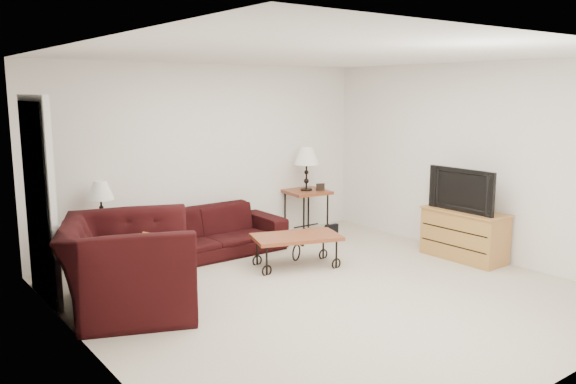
# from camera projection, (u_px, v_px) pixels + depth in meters

# --- Properties ---
(ground) EXTENTS (5.00, 5.00, 0.00)m
(ground) POSITION_uv_depth(u_px,v_px,m) (327.00, 292.00, 6.22)
(ground) COLOR beige
(ground) RESTS_ON ground
(wall_back) EXTENTS (5.00, 0.02, 2.50)m
(wall_back) POSITION_uv_depth(u_px,v_px,m) (209.00, 156.00, 7.97)
(wall_back) COLOR white
(wall_back) RESTS_ON ground
(wall_front) EXTENTS (5.00, 0.02, 2.50)m
(wall_front) POSITION_uv_depth(u_px,v_px,m) (564.00, 220.00, 4.04)
(wall_front) COLOR white
(wall_front) RESTS_ON ground
(wall_left) EXTENTS (0.02, 5.00, 2.50)m
(wall_left) POSITION_uv_depth(u_px,v_px,m) (87.00, 206.00, 4.52)
(wall_left) COLOR white
(wall_left) RESTS_ON ground
(wall_right) EXTENTS (0.02, 5.00, 2.50)m
(wall_right) POSITION_uv_depth(u_px,v_px,m) (475.00, 160.00, 7.49)
(wall_right) COLOR white
(wall_right) RESTS_ON ground
(ceiling) EXTENTS (5.00, 5.00, 0.00)m
(ceiling) POSITION_uv_depth(u_px,v_px,m) (330.00, 54.00, 5.79)
(ceiling) COLOR white
(ceiling) RESTS_ON wall_back
(doorway) EXTENTS (0.08, 0.94, 2.04)m
(doorway) POSITION_uv_depth(u_px,v_px,m) (38.00, 203.00, 5.87)
(doorway) COLOR black
(doorway) RESTS_ON ground
(sofa) EXTENTS (2.10, 0.82, 0.61)m
(sofa) POSITION_uv_depth(u_px,v_px,m) (206.00, 233.00, 7.55)
(sofa) COLOR black
(sofa) RESTS_ON ground
(side_table_left) EXTENTS (0.51, 0.51, 0.55)m
(side_table_left) POSITION_uv_depth(u_px,v_px,m) (104.00, 249.00, 6.93)
(side_table_left) COLOR brown
(side_table_left) RESTS_ON ground
(side_table_right) EXTENTS (0.68, 0.68, 0.66)m
(side_table_right) POSITION_uv_depth(u_px,v_px,m) (306.00, 212.00, 8.77)
(side_table_right) COLOR brown
(side_table_right) RESTS_ON ground
(lamp_left) EXTENTS (0.32, 0.32, 0.55)m
(lamp_left) POSITION_uv_depth(u_px,v_px,m) (101.00, 204.00, 6.84)
(lamp_left) COLOR black
(lamp_left) RESTS_ON side_table_left
(lamp_right) EXTENTS (0.42, 0.42, 0.66)m
(lamp_right) POSITION_uv_depth(u_px,v_px,m) (306.00, 169.00, 8.66)
(lamp_right) COLOR black
(lamp_right) RESTS_ON side_table_right
(photo_frame_left) EXTENTS (0.11, 0.03, 0.09)m
(photo_frame_left) POSITION_uv_depth(u_px,v_px,m) (94.00, 227.00, 6.67)
(photo_frame_left) COLOR black
(photo_frame_left) RESTS_ON side_table_left
(photo_frame_right) EXTENTS (0.13, 0.06, 0.11)m
(photo_frame_right) POSITION_uv_depth(u_px,v_px,m) (320.00, 187.00, 8.67)
(photo_frame_right) COLOR black
(photo_frame_right) RESTS_ON side_table_right
(coffee_table) EXTENTS (1.18, 0.88, 0.39)m
(coffee_table) POSITION_uv_depth(u_px,v_px,m) (296.00, 251.00, 7.11)
(coffee_table) COLOR brown
(coffee_table) RESTS_ON ground
(armchair) EXTENTS (1.66, 1.76, 0.91)m
(armchair) POSITION_uv_depth(u_px,v_px,m) (128.00, 265.00, 5.67)
(armchair) COLOR black
(armchair) RESTS_ON ground
(throw_pillow) EXTENTS (0.26, 0.42, 0.41)m
(throw_pillow) POSITION_uv_depth(u_px,v_px,m) (145.00, 257.00, 5.71)
(throw_pillow) COLOR #B55717
(throw_pillow) RESTS_ON armchair
(tv_stand) EXTENTS (0.44, 1.06, 0.64)m
(tv_stand) POSITION_uv_depth(u_px,v_px,m) (464.00, 235.00, 7.41)
(tv_stand) COLOR #BE6E46
(tv_stand) RESTS_ON ground
(television) EXTENTS (0.12, 0.95, 0.55)m
(television) POSITION_uv_depth(u_px,v_px,m) (466.00, 189.00, 7.30)
(television) COLOR black
(television) RESTS_ON tv_stand
(backpack) EXTENTS (0.39, 0.35, 0.41)m
(backpack) POSITION_uv_depth(u_px,v_px,m) (327.00, 225.00, 8.42)
(backpack) COLOR black
(backpack) RESTS_ON ground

